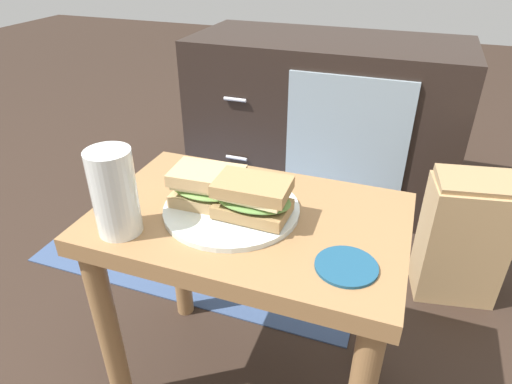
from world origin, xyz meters
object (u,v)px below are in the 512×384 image
at_px(sandwich_back, 253,198).
at_px(coaster, 346,266).
at_px(sandwich_front, 209,185).
at_px(tv_cabinet, 324,118).
at_px(plate, 231,210).
at_px(paper_bag, 462,239).
at_px(beer_glass, 115,195).

relative_size(sandwich_back, coaster, 1.45).
bearing_deg(sandwich_front, tv_cabinet, 88.64).
xyz_separation_m(tv_cabinet, plate, (0.02, -0.95, 0.17)).
bearing_deg(paper_bag, sandwich_front, -137.40).
bearing_deg(plate, sandwich_front, 169.34).
distance_m(plate, sandwich_front, 0.06).
xyz_separation_m(sandwich_back, paper_bag, (0.42, 0.49, -0.32)).
relative_size(plate, coaster, 2.56).
height_order(plate, beer_glass, beer_glass).
xyz_separation_m(sandwich_front, coaster, (0.27, -0.09, -0.04)).
distance_m(sandwich_front, sandwich_back, 0.09).
distance_m(beer_glass, paper_bag, 0.93).
bearing_deg(tv_cabinet, sandwich_back, -85.90).
relative_size(sandwich_back, beer_glass, 0.93).
height_order(beer_glass, coaster, beer_glass).
xyz_separation_m(tv_cabinet, coaster, (0.25, -1.03, 0.17)).
bearing_deg(sandwich_front, sandwich_back, -10.66).
distance_m(plate, coaster, 0.24).
relative_size(beer_glass, paper_bag, 0.40).
relative_size(plate, beer_glass, 1.65).
height_order(sandwich_front, paper_bag, sandwich_front).
bearing_deg(tv_cabinet, sandwich_front, -91.36).
bearing_deg(tv_cabinet, plate, -88.60).
height_order(sandwich_back, beer_glass, beer_glass).
distance_m(sandwich_back, paper_bag, 0.72).
height_order(sandwich_front, sandwich_back, sandwich_back).
height_order(plate, paper_bag, plate).
bearing_deg(coaster, tv_cabinet, 103.46).
distance_m(sandwich_back, coaster, 0.20).
height_order(tv_cabinet, plate, tv_cabinet).
distance_m(plate, paper_bag, 0.73).
xyz_separation_m(sandwich_front, beer_glass, (-0.11, -0.12, 0.03)).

